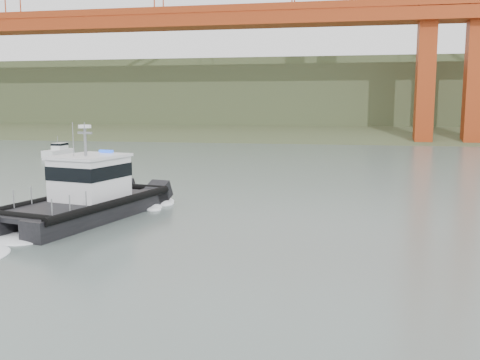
# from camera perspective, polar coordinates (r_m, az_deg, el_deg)

# --- Properties ---
(ground) EXTENTS (400.00, 400.00, 0.00)m
(ground) POSITION_cam_1_polar(r_m,az_deg,el_deg) (24.57, 0.72, -8.39)
(ground) COLOR #4C5A54
(ground) RESTS_ON ground
(headlands) EXTENTS (500.00, 105.36, 27.12)m
(headlands) POSITION_cam_1_polar(r_m,az_deg,el_deg) (148.76, 9.32, 8.01)
(headlands) COLOR #3F502E
(headlands) RESTS_ON ground
(patrol_boat) EXTENTS (6.99, 12.90, 5.94)m
(patrol_boat) POSITION_cam_1_polar(r_m,az_deg,el_deg) (34.26, -16.01, -1.44)
(patrol_boat) COLOR black
(patrol_boat) RESTS_ON ground
(motorboat) EXTENTS (2.03, 5.22, 2.82)m
(motorboat) POSITION_cam_1_polar(r_m,az_deg,el_deg) (76.08, -18.78, 2.93)
(motorboat) COLOR silver
(motorboat) RESTS_ON ground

